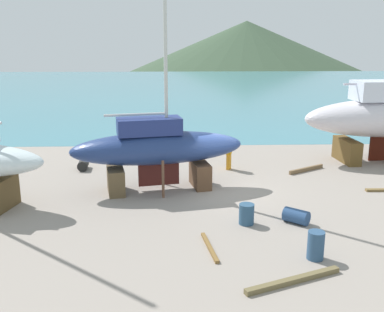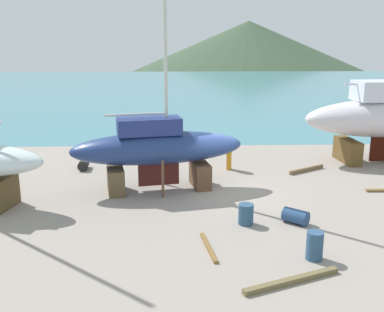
# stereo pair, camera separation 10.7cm
# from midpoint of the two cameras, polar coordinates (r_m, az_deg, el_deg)

# --- Properties ---
(ground_plane) EXTENTS (42.65, 42.65, 0.00)m
(ground_plane) POSITION_cam_midpoint_polar(r_m,az_deg,el_deg) (18.96, 4.67, -6.07)
(ground_plane) COLOR gray
(sea_water) EXTENTS (163.58, 66.96, 0.01)m
(sea_water) POSITION_cam_midpoint_polar(r_m,az_deg,el_deg) (62.15, 0.01, 8.47)
(sea_water) COLOR teal
(sea_water) RESTS_ON ground
(headland_hill) EXTENTS (111.47, 111.47, 23.46)m
(headland_hill) POSITION_cam_midpoint_polar(r_m,az_deg,el_deg) (139.06, 6.79, 11.80)
(headland_hill) COLOR #374C36
(headland_hill) RESTS_ON ground
(sailboat_mid_port) EXTENTS (8.02, 3.56, 12.41)m
(sailboat_mid_port) POSITION_cam_midpoint_polar(r_m,az_deg,el_deg) (20.19, -4.52, 1.02)
(sailboat_mid_port) COLOR brown
(sailboat_mid_port) RESTS_ON ground
(worker) EXTENTS (0.37, 0.49, 1.70)m
(worker) POSITION_cam_midpoint_polar(r_m,az_deg,el_deg) (23.65, 4.56, 0.38)
(worker) COLOR orange
(worker) RESTS_ON ground
(barrel_blue_faded) EXTENTS (0.60, 0.60, 0.78)m
(barrel_blue_faded) POSITION_cam_midpoint_polar(r_m,az_deg,el_deg) (16.94, 6.73, -7.31)
(barrel_blue_faded) COLOR navy
(barrel_blue_faded) RESTS_ON ground
(barrel_tar_black) EXTENTS (0.74, 0.74, 0.91)m
(barrel_tar_black) POSITION_cam_midpoint_polar(r_m,az_deg,el_deg) (14.79, 15.17, -10.85)
(barrel_tar_black) COLOR #2F4E70
(barrel_tar_black) RESTS_ON ground
(barrel_rust_mid) EXTENTS (1.06, 1.01, 0.55)m
(barrel_rust_mid) POSITION_cam_midpoint_polar(r_m,az_deg,el_deg) (17.37, 12.86, -7.42)
(barrel_rust_mid) COLOR navy
(barrel_rust_mid) RESTS_ON ground
(barrel_tipped_center) EXTENTS (0.59, 0.94, 0.52)m
(barrel_tipped_center) POSITION_cam_midpoint_polar(r_m,az_deg,el_deg) (24.40, -13.72, -1.06)
(barrel_tipped_center) COLOR black
(barrel_tipped_center) RESTS_ON ground
(timber_short_cross) EXTENTS (2.09, 1.37, 0.20)m
(timber_short_cross) POSITION_cam_midpoint_polar(r_m,az_deg,el_deg) (24.16, 14.12, -1.64)
(timber_short_cross) COLOR brown
(timber_short_cross) RESTS_ON ground
(timber_plank_far) EXTENTS (2.98, 1.38, 0.16)m
(timber_plank_far) POSITION_cam_midpoint_polar(r_m,az_deg,el_deg) (13.49, 12.49, -15.10)
(timber_plank_far) COLOR brown
(timber_plank_far) RESTS_ON ground
(timber_short_skew) EXTENTS (0.46, 2.12, 0.10)m
(timber_short_skew) POSITION_cam_midpoint_polar(r_m,az_deg,el_deg) (15.11, 2.03, -11.45)
(timber_short_skew) COLOR brown
(timber_short_skew) RESTS_ON ground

